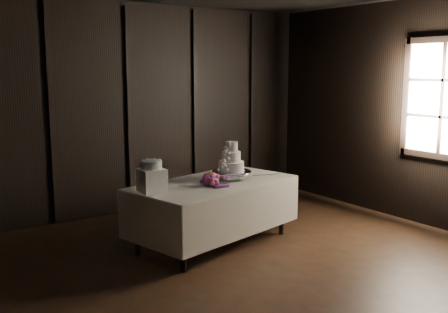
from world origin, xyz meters
TOP-DOWN VIEW (x-y plane):
  - room at (0.00, 0.00)m, footprint 6.08×7.08m
  - window at (2.97, 0.50)m, footprint 0.06×1.16m
  - display_table at (0.21, 1.60)m, footprint 2.18×1.47m
  - cake_stand at (0.50, 1.64)m, footprint 0.60×0.60m
  - wedding_cake at (0.47, 1.62)m, footprint 0.35×0.30m
  - bouquet at (0.08, 1.44)m, footprint 0.33×0.42m
  - box_pedestal at (-0.60, 1.57)m, footprint 0.27×0.27m
  - small_cake at (-0.60, 1.57)m, footprint 0.25×0.25m
  - cake_knife at (0.93, 1.57)m, footprint 0.35×0.16m

SIDE VIEW (x-z plane):
  - display_table at x=0.21m, z-range 0.04..0.80m
  - cake_knife at x=0.93m, z-range 0.76..0.77m
  - cake_stand at x=0.50m, z-range 0.76..0.85m
  - bouquet at x=0.08m, z-range 0.73..0.91m
  - box_pedestal at x=-0.60m, z-range 0.76..1.01m
  - wedding_cake at x=0.47m, z-range 0.81..1.17m
  - small_cake at x=-0.60m, z-range 1.01..1.10m
  - room at x=0.00m, z-range -0.04..3.04m
  - window at x=2.97m, z-range 0.92..2.48m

